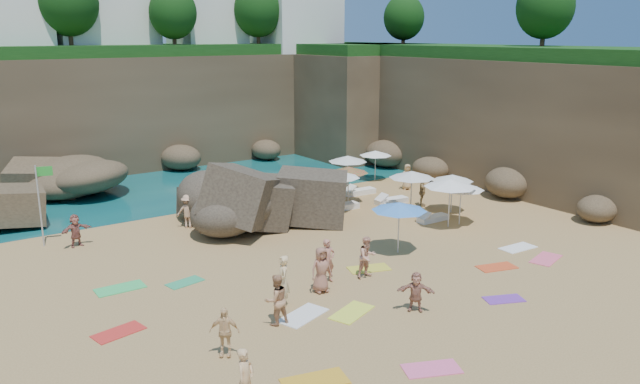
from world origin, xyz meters
TOP-DOWN VIEW (x-y plane):
  - ground at (0.00, 0.00)m, footprint 120.00×120.00m
  - seawater at (0.00, 30.00)m, footprint 120.00×120.00m
  - cliff_back at (2.00, 25.00)m, footprint 44.00×8.00m
  - cliff_right at (19.00, 8.00)m, footprint 8.00×30.00m
  - cliff_corner at (17.00, 20.00)m, footprint 10.00×12.00m
  - clifftop_buildings at (2.96, 25.79)m, footprint 28.48×9.48m
  - clifftop_trees at (4.78, 19.52)m, footprint 35.60×23.82m
  - rock_outcrop at (-0.29, 7.11)m, footprint 8.50×6.64m
  - flag_pole at (-9.73, 8.39)m, footprint 0.74×0.21m
  - parasol_0 at (-1.91, 4.58)m, footprint 2.10×2.10m
  - parasol_1 at (8.00, 8.61)m, footprint 2.40×2.40m
  - parasol_2 at (4.82, 5.34)m, footprint 2.43×2.43m
  - parasol_3 at (11.38, 9.99)m, footprint 2.14×2.14m
  - parasol_5 at (7.93, 2.79)m, footprint 2.49×2.49m
  - parasol_6 at (6.29, 6.31)m, footprint 2.31×2.31m
  - parasol_7 at (9.82, 1.58)m, footprint 2.26×2.26m
  - parasol_8 at (7.75, -0.20)m, footprint 2.64×2.64m
  - parasol_9 at (8.53, -0.23)m, footprint 2.34×2.34m
  - parasol_10 at (3.06, -1.62)m, footprint 2.47×2.47m
  - lounger_0 at (8.18, 7.60)m, footprint 2.07×0.80m
  - lounger_1 at (7.30, 10.29)m, footprint 2.02×0.80m
  - lounger_2 at (5.20, 5.46)m, footprint 2.06×0.74m
  - lounger_3 at (8.36, 4.87)m, footprint 2.06×0.84m
  - lounger_4 at (7.83, 0.96)m, footprint 1.82×0.63m
  - lounger_5 at (7.51, 3.98)m, footprint 1.51×1.38m
  - towel_1 at (-2.91, -9.78)m, footprint 1.88×1.44m
  - towel_2 at (-6.11, -8.37)m, footprint 2.04×1.35m
  - towel_3 at (-6.24, 0.54)m, footprint 1.55×0.97m
  - towel_4 at (0.70, -2.46)m, footprint 1.93×1.37m
  - towel_5 at (-4.06, -4.63)m, footprint 2.11×1.52m
  - towel_6 at (2.83, -7.74)m, footprint 1.63×1.25m
  - towel_7 at (-9.73, -2.20)m, footprint 1.78×1.13m
  - towel_9 at (7.79, -6.00)m, footprint 1.96×1.36m
  - towel_10 at (5.23, -5.42)m, footprint 1.81×1.24m
  - towel_11 at (-8.54, 1.41)m, footprint 1.86×0.95m
  - towel_12 at (-2.49, -5.41)m, footprint 2.00×1.49m
  - towel_13 at (7.98, -4.35)m, footprint 1.78×0.95m
  - person_stand_0 at (-8.30, -8.37)m, footprint 0.74×0.68m
  - person_stand_1 at (-5.12, -4.64)m, footprint 0.88×0.69m
  - person_stand_2 at (-3.19, 7.25)m, footprint 1.17×1.01m
  - person_stand_3 at (9.42, 3.45)m, footprint 0.96×0.99m
  - person_stand_4 at (11.41, 6.88)m, footprint 0.90×0.76m
  - person_stand_5 at (-8.60, 7.51)m, footprint 1.48×0.69m
  - person_stand_6 at (-4.15, -3.49)m, footprint 0.68×0.81m
  - person_lie_1 at (-7.53, -5.60)m, footprint 1.66×1.80m
  - person_lie_2 at (-2.33, -3.30)m, footprint 1.08×1.85m
  - person_lie_3 at (-0.56, -6.59)m, footprint 1.94×1.95m
  - person_lie_4 at (-1.57, -2.64)m, footprint 0.66×1.76m
  - person_lie_5 at (0.02, -3.14)m, footprint 0.83×1.69m

SIDE VIEW (x-z plane):
  - ground at x=0.00m, z-range 0.00..0.00m
  - rock_outcrop at x=-0.29m, z-range -1.61..1.61m
  - seawater at x=0.00m, z-range 0.00..0.00m
  - towel_3 at x=-6.24m, z-range 0.00..0.03m
  - towel_6 at x=2.83m, z-range 0.00..0.03m
  - towel_7 at x=-9.73m, z-range 0.00..0.03m
  - towel_10 at x=5.23m, z-range 0.00..0.03m
  - towel_1 at x=-2.91m, z-range 0.00..0.03m
  - towel_13 at x=7.98m, z-range 0.00..0.03m
  - towel_4 at x=0.70m, z-range 0.00..0.03m
  - towel_9 at x=7.79m, z-range 0.00..0.03m
  - towel_12 at x=-2.49m, z-range 0.00..0.03m
  - towel_11 at x=-8.54m, z-range 0.00..0.03m
  - towel_2 at x=-6.11m, z-range 0.00..0.03m
  - towel_5 at x=-4.06m, z-range 0.00..0.03m
  - lounger_5 at x=7.51m, z-range 0.00..0.24m
  - lounger_4 at x=7.83m, z-range 0.00..0.28m
  - lounger_1 at x=7.30m, z-range 0.00..0.31m
  - lounger_3 at x=8.36m, z-range 0.00..0.31m
  - lounger_0 at x=8.18m, z-range 0.00..0.32m
  - lounger_2 at x=5.20m, z-range 0.00..0.32m
  - person_lie_1 at x=-7.53m, z-range 0.00..0.38m
  - person_lie_3 at x=-0.56m, z-range 0.00..0.38m
  - person_lie_4 at x=-1.57m, z-range 0.00..0.42m
  - person_lie_2 at x=-2.33m, z-range 0.00..0.47m
  - person_lie_5 at x=0.02m, z-range 0.00..0.64m
  - person_stand_5 at x=-8.60m, z-range 0.00..1.54m
  - person_stand_4 at x=11.41m, z-range 0.00..1.62m
  - person_stand_3 at x=9.42m, z-range 0.00..1.66m
  - person_stand_0 at x=-8.30m, z-range 0.00..1.70m
  - person_stand_2 at x=-3.19m, z-range 0.00..1.72m
  - person_stand_1 at x=-5.12m, z-range 0.00..1.78m
  - person_stand_6 at x=-4.15m, z-range 0.00..1.89m
  - parasol_0 at x=-1.91m, z-range 0.83..2.82m
  - parasol_3 at x=11.38m, z-range 0.84..2.86m
  - parasol_7 at x=9.82m, z-range 0.89..3.03m
  - parasol_6 at x=6.29m, z-range 0.91..3.10m
  - parasol_9 at x=8.53m, z-range 0.92..3.14m
  - parasol_1 at x=8.00m, z-range 0.95..3.22m
  - parasol_2 at x=4.82m, z-range 0.96..3.26m
  - parasol_10 at x=3.06m, z-range 0.98..3.32m
  - parasol_5 at x=7.93m, z-range 0.98..3.34m
  - parasol_8 at x=7.75m, z-range 1.04..3.54m
  - flag_pole at x=-9.73m, z-range 0.53..4.36m
  - cliff_back at x=2.00m, z-range 0.00..8.00m
  - cliff_right at x=19.00m, z-range 0.00..8.00m
  - cliff_corner at x=17.00m, z-range 0.00..8.00m
  - clifftop_buildings at x=2.96m, z-range 7.74..14.74m
  - clifftop_trees at x=4.78m, z-range 9.06..13.46m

